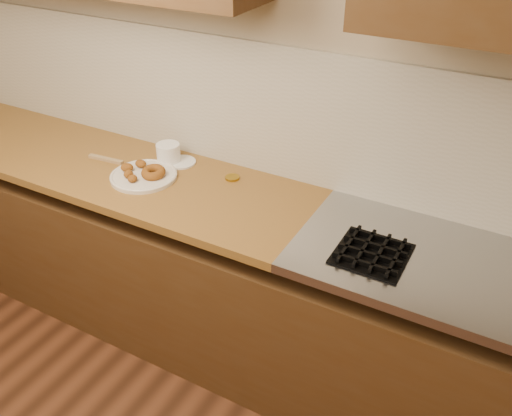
# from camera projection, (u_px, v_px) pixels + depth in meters

# --- Properties ---
(wall_back) EXTENTS (4.00, 0.02, 2.70)m
(wall_back) POSITION_uv_depth(u_px,v_px,m) (237.00, 72.00, 2.37)
(wall_back) COLOR tan
(wall_back) RESTS_ON ground
(base_cabinet) EXTENTS (3.60, 0.60, 0.77)m
(base_cabinet) POSITION_uv_depth(u_px,v_px,m) (208.00, 281.00, 2.66)
(base_cabinet) COLOR #48301A
(base_cabinet) RESTS_ON floor
(butcher_block) EXTENTS (2.30, 0.62, 0.04)m
(butcher_block) POSITION_uv_depth(u_px,v_px,m) (93.00, 162.00, 2.66)
(butcher_block) COLOR brown
(butcher_block) RESTS_ON base_cabinet
(stovetop) EXTENTS (1.30, 0.62, 0.04)m
(stovetop) POSITION_uv_depth(u_px,v_px,m) (473.00, 276.00, 1.93)
(stovetop) COLOR #9EA0A5
(stovetop) RESTS_ON base_cabinet
(backsplash) EXTENTS (3.60, 0.02, 0.60)m
(backsplash) POSITION_uv_depth(u_px,v_px,m) (236.00, 105.00, 2.44)
(backsplash) COLOR beige
(backsplash) RESTS_ON wall_back
(burner_grates) EXTENTS (0.91, 0.26, 0.03)m
(burner_grates) POSITION_uv_depth(u_px,v_px,m) (463.00, 280.00, 1.86)
(burner_grates) COLOR black
(burner_grates) RESTS_ON stovetop
(donut_plate) EXTENTS (0.31, 0.31, 0.02)m
(donut_plate) POSITION_uv_depth(u_px,v_px,m) (144.00, 176.00, 2.49)
(donut_plate) COLOR silver
(donut_plate) RESTS_ON butcher_block
(ring_donut) EXTENTS (0.13, 0.14, 0.05)m
(ring_donut) POSITION_uv_depth(u_px,v_px,m) (153.00, 172.00, 2.46)
(ring_donut) COLOR brown
(ring_donut) RESTS_ON donut_plate
(fried_dough_chunks) EXTENTS (0.15, 0.18, 0.04)m
(fried_dough_chunks) POSITION_uv_depth(u_px,v_px,m) (132.00, 170.00, 2.48)
(fried_dough_chunks) COLOR brown
(fried_dough_chunks) RESTS_ON donut_plate
(plastic_tub) EXTENTS (0.14, 0.14, 0.09)m
(plastic_tub) POSITION_uv_depth(u_px,v_px,m) (168.00, 153.00, 2.60)
(plastic_tub) COLOR white
(plastic_tub) RESTS_ON butcher_block
(tub_lid) EXTENTS (0.16, 0.16, 0.01)m
(tub_lid) POSITION_uv_depth(u_px,v_px,m) (181.00, 162.00, 2.61)
(tub_lid) COLOR white
(tub_lid) RESTS_ON butcher_block
(brass_jar_lid) EXTENTS (0.08, 0.08, 0.01)m
(brass_jar_lid) POSITION_uv_depth(u_px,v_px,m) (232.00, 178.00, 2.48)
(brass_jar_lid) COLOR #A17E1D
(brass_jar_lid) RESTS_ON butcher_block
(wooden_utensil) EXTENTS (0.19, 0.04, 0.02)m
(wooden_utensil) POSITION_uv_depth(u_px,v_px,m) (106.00, 159.00, 2.63)
(wooden_utensil) COLOR #A28356
(wooden_utensil) RESTS_ON butcher_block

